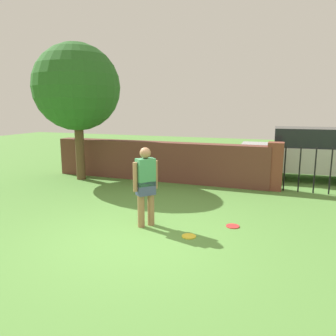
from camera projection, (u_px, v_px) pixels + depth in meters
The scene contains 8 objects.
ground_plane at pixel (134, 240), 6.00m from camera, with size 40.00×40.00×0.00m, color #568C3D.
brick_wall at pixel (156, 161), 10.76m from camera, with size 7.25×0.50×1.27m, color brown.
tree at pixel (77, 88), 10.45m from camera, with size 2.77×2.77×4.40m.
person at pixel (146, 183), 6.53m from camera, with size 0.40×0.44×1.62m.
fence_gate at pixel (323, 169), 9.03m from camera, with size 2.98×0.44×1.40m.
car at pixel (305, 154), 10.88m from camera, with size 4.28×2.08×1.72m.
frisbee_red at pixel (233, 226), 6.64m from camera, with size 0.27×0.27×0.02m, color red.
frisbee_yellow at pixel (189, 236), 6.13m from camera, with size 0.27×0.27×0.02m, color yellow.
Camera 1 is at (2.57, -5.07, 2.41)m, focal length 34.87 mm.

